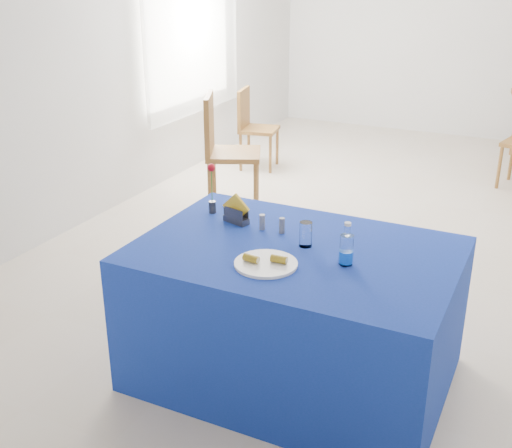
# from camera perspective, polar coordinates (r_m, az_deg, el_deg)

# --- Properties ---
(floor) EXTENTS (7.00, 7.00, 0.00)m
(floor) POSITION_cam_1_polar(r_m,az_deg,el_deg) (5.51, 12.43, -0.64)
(floor) COLOR beige
(floor) RESTS_ON ground
(room_shell) EXTENTS (7.00, 7.00, 7.00)m
(room_shell) POSITION_cam_1_polar(r_m,az_deg,el_deg) (5.10, 14.12, 17.75)
(room_shell) COLOR silver
(room_shell) RESTS_ON ground
(window_pane) EXTENTS (0.04, 1.50, 1.60)m
(window_pane) POSITION_cam_1_polar(r_m,az_deg,el_deg) (6.80, -6.08, 17.60)
(window_pane) COLOR white
(window_pane) RESTS_ON room_shell
(curtain) EXTENTS (0.04, 1.75, 1.85)m
(curtain) POSITION_cam_1_polar(r_m,az_deg,el_deg) (6.77, -5.55, 17.59)
(curtain) COLOR white
(curtain) RESTS_ON room_shell
(plate) EXTENTS (0.30, 0.30, 0.01)m
(plate) POSITION_cam_1_polar(r_m,az_deg,el_deg) (3.06, 0.88, -3.56)
(plate) COLOR white
(plate) RESTS_ON blue_table
(drinking_glass) EXTENTS (0.07, 0.07, 0.13)m
(drinking_glass) POSITION_cam_1_polar(r_m,az_deg,el_deg) (3.24, 4.44, -0.91)
(drinking_glass) COLOR white
(drinking_glass) RESTS_ON blue_table
(salt_shaker) EXTENTS (0.03, 0.03, 0.08)m
(salt_shaker) POSITION_cam_1_polar(r_m,az_deg,el_deg) (3.44, 0.55, 0.18)
(salt_shaker) COLOR slate
(salt_shaker) RESTS_ON blue_table
(pepper_shaker) EXTENTS (0.03, 0.03, 0.08)m
(pepper_shaker) POSITION_cam_1_polar(r_m,az_deg,el_deg) (3.40, 2.32, -0.13)
(pepper_shaker) COLOR slate
(pepper_shaker) RESTS_ON blue_table
(blue_table) EXTENTS (1.60, 1.10, 0.76)m
(blue_table) POSITION_cam_1_polar(r_m,az_deg,el_deg) (3.41, 3.41, -7.99)
(blue_table) COLOR navy
(blue_table) RESTS_ON floor
(water_bottle) EXTENTS (0.07, 0.07, 0.21)m
(water_bottle) POSITION_cam_1_polar(r_m,az_deg,el_deg) (3.07, 8.03, -2.36)
(water_bottle) COLOR white
(water_bottle) RESTS_ON blue_table
(napkin_holder) EXTENTS (0.16, 0.10, 0.17)m
(napkin_holder) POSITION_cam_1_polar(r_m,az_deg,el_deg) (3.53, -1.78, 0.87)
(napkin_holder) COLOR #38373C
(napkin_holder) RESTS_ON blue_table
(rose_vase) EXTENTS (0.05, 0.05, 0.29)m
(rose_vase) POSITION_cam_1_polar(r_m,az_deg,el_deg) (3.65, -3.94, 3.04)
(rose_vase) COLOR #26272B
(rose_vase) RESTS_ON blue_table
(chair_win_a) EXTENTS (0.62, 0.62, 1.04)m
(chair_win_a) POSITION_cam_1_polar(r_m,az_deg,el_deg) (5.69, -2.97, 7.06)
(chair_win_a) COLOR brown
(chair_win_a) RESTS_ON floor
(chair_win_b) EXTENTS (0.45, 0.45, 0.85)m
(chair_win_b) POSITION_cam_1_polar(r_m,az_deg,el_deg) (6.96, -0.34, 8.99)
(chair_win_b) COLOR brown
(chair_win_b) RESTS_ON floor
(banana_pieces) EXTENTS (0.21, 0.09, 0.04)m
(banana_pieces) POSITION_cam_1_polar(r_m,az_deg,el_deg) (3.05, 0.83, -3.12)
(banana_pieces) COLOR gold
(banana_pieces) RESTS_ON plate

